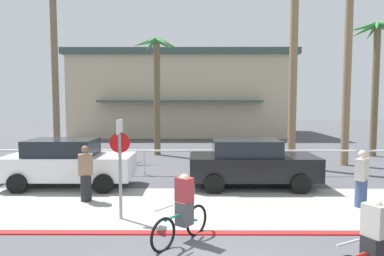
{
  "coord_description": "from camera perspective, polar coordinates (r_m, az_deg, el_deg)",
  "views": [
    {
      "loc": [
        -0.23,
        -5.52,
        3.03
      ],
      "look_at": [
        -0.29,
        6.0,
        2.13
      ],
      "focal_mm": 32.44,
      "sensor_mm": 36.0,
      "label": 1
    }
  ],
  "objects": [
    {
      "name": "ground_plane",
      "position": [
        15.82,
        1.12,
        -6.56
      ],
      "size": [
        80.0,
        80.0,
        0.0
      ],
      "primitive_type": "plane",
      "color": "#4C4C51"
    },
    {
      "name": "sidewalk_strip",
      "position": [
        10.19,
        1.6,
        -12.77
      ],
      "size": [
        44.0,
        4.0,
        0.02
      ],
      "primitive_type": "cube",
      "color": "#9E9E93",
      "rests_on": "ground"
    },
    {
      "name": "curb_paint",
      "position": [
        8.3,
        1.92,
        -16.83
      ],
      "size": [
        44.0,
        0.24,
        0.03
      ],
      "primitive_type": "cube",
      "color": "maroon",
      "rests_on": "ground"
    },
    {
      "name": "building_backdrop",
      "position": [
        32.2,
        -1.62,
        5.54
      ],
      "size": [
        18.87,
        10.73,
        7.2
      ],
      "color": "#BCAD8E",
      "rests_on": "ground"
    },
    {
      "name": "rail_fence",
      "position": [
        14.2,
        1.21,
        -4.4
      ],
      "size": [
        27.23,
        0.08,
        1.04
      ],
      "color": "white",
      "rests_on": "ground"
    },
    {
      "name": "stop_sign_bike_lane",
      "position": [
        8.97,
        -11.76,
        -4.29
      ],
      "size": [
        0.52,
        0.56,
        2.56
      ],
      "color": "gray",
      "rests_on": "ground"
    },
    {
      "name": "palm_tree_1",
      "position": [
        21.2,
        -21.75,
        14.84
      ],
      "size": [
        3.29,
        3.07,
        9.74
      ],
      "color": "#756047",
      "rests_on": "ground"
    },
    {
      "name": "palm_tree_2",
      "position": [
        19.57,
        -5.79,
        9.62
      ],
      "size": [
        2.65,
        3.14,
        6.57
      ],
      "color": "brown",
      "rests_on": "ground"
    },
    {
      "name": "palm_tree_3",
      "position": [
        16.73,
        16.41,
        17.08
      ],
      "size": [
        3.38,
        3.27,
        9.1
      ],
      "color": "#846B4C",
      "rests_on": "ground"
    },
    {
      "name": "palm_tree_4",
      "position": [
        18.12,
        24.49,
        15.18
      ],
      "size": [
        3.39,
        2.92,
        8.78
      ],
      "color": "#846B4C",
      "rests_on": "ground"
    },
    {
      "name": "palm_tree_5",
      "position": [
        21.5,
        28.07,
        10.93
      ],
      "size": [
        3.05,
        3.43,
        7.32
      ],
      "color": "brown",
      "rests_on": "ground"
    },
    {
      "name": "car_white_1",
      "position": [
        12.99,
        -19.68,
        -5.35
      ],
      "size": [
        4.4,
        2.02,
        1.69
      ],
      "color": "white",
      "rests_on": "ground"
    },
    {
      "name": "car_black_2",
      "position": [
        12.36,
        9.72,
        -5.65
      ],
      "size": [
        4.4,
        2.02,
        1.69
      ],
      "color": "black",
      "rests_on": "ground"
    },
    {
      "name": "cyclist_red_0",
      "position": [
        6.53,
        27.48,
        -16.99
      ],
      "size": [
        1.64,
        0.9,
        1.5
      ],
      "color": "black",
      "rests_on": "ground"
    },
    {
      "name": "cyclist_teal_1",
      "position": [
        7.65,
        -1.5,
        -13.3
      ],
      "size": [
        1.18,
        1.46,
        1.5
      ],
      "color": "black",
      "rests_on": "ground"
    },
    {
      "name": "pedestrian_0",
      "position": [
        10.98,
        -17.06,
        -7.52
      ],
      "size": [
        0.44,
        0.37,
        1.7
      ],
      "color": "#232326",
      "rests_on": "ground"
    },
    {
      "name": "pedestrian_1",
      "position": [
        11.03,
        26.08,
        -7.86
      ],
      "size": [
        0.47,
        0.47,
        1.65
      ],
      "color": "#384C7A",
      "rests_on": "ground"
    }
  ]
}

